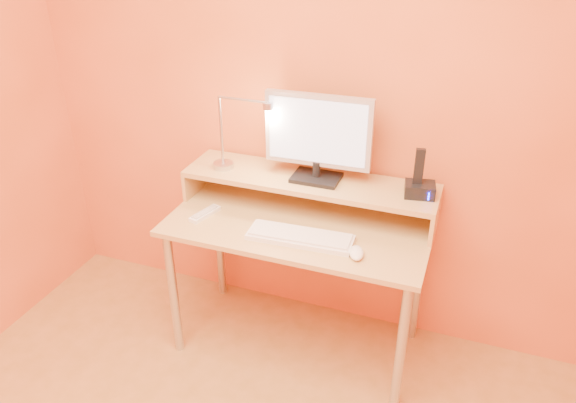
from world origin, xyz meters
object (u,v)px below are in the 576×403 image
at_px(lamp_base, 223,165).
at_px(mouse, 356,253).
at_px(monitor_panel, 318,131).
at_px(remote_control, 205,214).
at_px(phone_dock, 420,190).
at_px(keyboard, 300,238).

distance_m(lamp_base, mouse, 0.82).
bearing_deg(monitor_panel, mouse, -51.95).
height_order(mouse, remote_control, mouse).
bearing_deg(lamp_base, remote_control, -91.49).
bearing_deg(phone_dock, monitor_panel, 169.09).
relative_size(phone_dock, keyboard, 0.28).
xyz_separation_m(keyboard, remote_control, (-0.49, 0.05, -0.00)).
distance_m(monitor_panel, remote_control, 0.66).
relative_size(monitor_panel, keyboard, 1.06).
height_order(lamp_base, remote_control, lamp_base).
relative_size(monitor_panel, remote_control, 2.84).
bearing_deg(monitor_panel, remote_control, -154.30).
relative_size(lamp_base, phone_dock, 0.77).
height_order(lamp_base, mouse, lamp_base).
bearing_deg(remote_control, keyboard, 10.42).
bearing_deg(remote_control, phone_dock, 29.84).
height_order(monitor_panel, mouse, monitor_panel).
bearing_deg(phone_dock, remote_control, -175.69).
height_order(phone_dock, mouse, phone_dock).
relative_size(lamp_base, mouse, 0.95).
bearing_deg(keyboard, monitor_panel, 90.92).
bearing_deg(keyboard, remote_control, 171.76).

